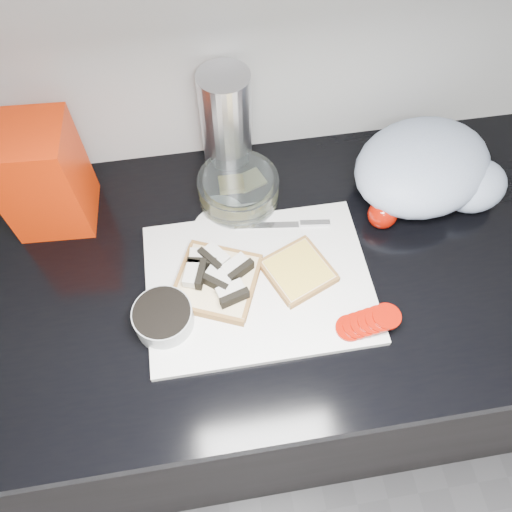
{
  "coord_description": "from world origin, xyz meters",
  "views": [
    {
      "loc": [
        -0.14,
        0.74,
        1.7
      ],
      "look_at": [
        -0.06,
        1.19,
        0.95
      ],
      "focal_mm": 35.0,
      "sensor_mm": 36.0,
      "label": 1
    }
  ],
  "objects_px": {
    "cutting_board": "(259,283)",
    "steel_canister": "(226,125)",
    "glass_bowl": "(239,190)",
    "bread_bag": "(42,177)"
  },
  "relations": [
    {
      "from": "bread_bag",
      "to": "steel_canister",
      "type": "relative_size",
      "value": 0.95
    },
    {
      "from": "bread_bag",
      "to": "glass_bowl",
      "type": "bearing_deg",
      "value": -0.59
    },
    {
      "from": "cutting_board",
      "to": "steel_canister",
      "type": "xyz_separation_m",
      "value": [
        -0.02,
        0.29,
        0.11
      ]
    },
    {
      "from": "bread_bag",
      "to": "steel_canister",
      "type": "bearing_deg",
      "value": 14.88
    },
    {
      "from": "steel_canister",
      "to": "cutting_board",
      "type": "bearing_deg",
      "value": -86.86
    },
    {
      "from": "cutting_board",
      "to": "bread_bag",
      "type": "relative_size",
      "value": 1.83
    },
    {
      "from": "glass_bowl",
      "to": "bread_bag",
      "type": "distance_m",
      "value": 0.36
    },
    {
      "from": "glass_bowl",
      "to": "bread_bag",
      "type": "relative_size",
      "value": 0.72
    },
    {
      "from": "cutting_board",
      "to": "steel_canister",
      "type": "relative_size",
      "value": 1.74
    },
    {
      "from": "glass_bowl",
      "to": "bread_bag",
      "type": "xyz_separation_m",
      "value": [
        -0.35,
        0.02,
        0.08
      ]
    }
  ]
}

